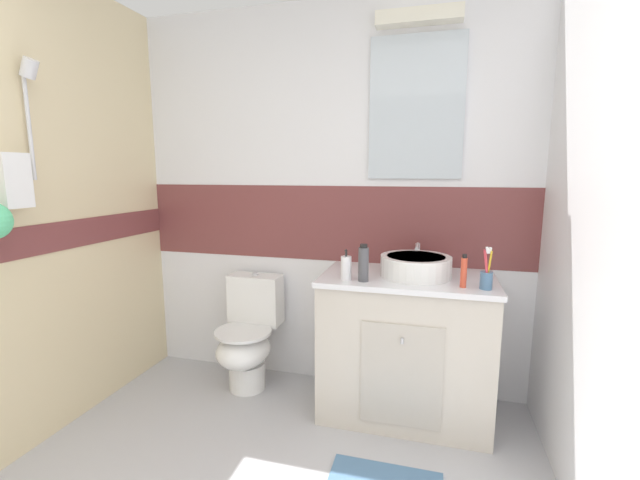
{
  "coord_description": "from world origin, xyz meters",
  "views": [
    {
      "loc": [
        0.69,
        -0.28,
        1.44
      ],
      "look_at": [
        0.08,
        1.94,
        1.06
      ],
      "focal_mm": 23.43,
      "sensor_mm": 36.0,
      "label": 1
    }
  ],
  "objects_px": {
    "soap_dispenser": "(346,268)",
    "toothpaste_tube_upright": "(464,272)",
    "shampoo_bottle_tall": "(363,264)",
    "toilet": "(248,336)",
    "toothbrush_cup": "(486,277)",
    "sink_basin": "(416,265)"
  },
  "relations": [
    {
      "from": "sink_basin",
      "to": "shampoo_bottle_tall",
      "type": "distance_m",
      "value": 0.33
    },
    {
      "from": "shampoo_bottle_tall",
      "to": "toothpaste_tube_upright",
      "type": "height_order",
      "value": "shampoo_bottle_tall"
    },
    {
      "from": "sink_basin",
      "to": "toilet",
      "type": "bearing_deg",
      "value": 177.78
    },
    {
      "from": "toilet",
      "to": "soap_dispenser",
      "type": "bearing_deg",
      "value": -17.37
    },
    {
      "from": "toothpaste_tube_upright",
      "to": "sink_basin",
      "type": "bearing_deg",
      "value": 145.16
    },
    {
      "from": "toilet",
      "to": "soap_dispenser",
      "type": "height_order",
      "value": "soap_dispenser"
    },
    {
      "from": "toilet",
      "to": "shampoo_bottle_tall",
      "type": "height_order",
      "value": "shampoo_bottle_tall"
    },
    {
      "from": "sink_basin",
      "to": "soap_dispenser",
      "type": "xyz_separation_m",
      "value": [
        -0.37,
        -0.18,
        0.0
      ]
    },
    {
      "from": "soap_dispenser",
      "to": "toothpaste_tube_upright",
      "type": "xyz_separation_m",
      "value": [
        0.62,
        0.01,
        0.02
      ]
    },
    {
      "from": "toothbrush_cup",
      "to": "toothpaste_tube_upright",
      "type": "height_order",
      "value": "toothbrush_cup"
    },
    {
      "from": "toilet",
      "to": "toothpaste_tube_upright",
      "type": "bearing_deg",
      "value": -9.22
    },
    {
      "from": "sink_basin",
      "to": "toothpaste_tube_upright",
      "type": "xyz_separation_m",
      "value": [
        0.25,
        -0.17,
        0.02
      ]
    },
    {
      "from": "toilet",
      "to": "toothbrush_cup",
      "type": "distance_m",
      "value": 1.56
    },
    {
      "from": "sink_basin",
      "to": "toilet",
      "type": "height_order",
      "value": "sink_basin"
    },
    {
      "from": "soap_dispenser",
      "to": "toothpaste_tube_upright",
      "type": "distance_m",
      "value": 0.62
    },
    {
      "from": "sink_basin",
      "to": "toilet",
      "type": "xyz_separation_m",
      "value": [
        -1.08,
        0.04,
        -0.56
      ]
    },
    {
      "from": "toilet",
      "to": "shampoo_bottle_tall",
      "type": "distance_m",
      "value": 1.03
    },
    {
      "from": "toilet",
      "to": "toothbrush_cup",
      "type": "height_order",
      "value": "toothbrush_cup"
    },
    {
      "from": "sink_basin",
      "to": "soap_dispenser",
      "type": "distance_m",
      "value": 0.41
    },
    {
      "from": "sink_basin",
      "to": "toothpaste_tube_upright",
      "type": "distance_m",
      "value": 0.3
    },
    {
      "from": "shampoo_bottle_tall",
      "to": "soap_dispenser",
      "type": "bearing_deg",
      "value": 175.8
    },
    {
      "from": "soap_dispenser",
      "to": "shampoo_bottle_tall",
      "type": "relative_size",
      "value": 0.84
    }
  ]
}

